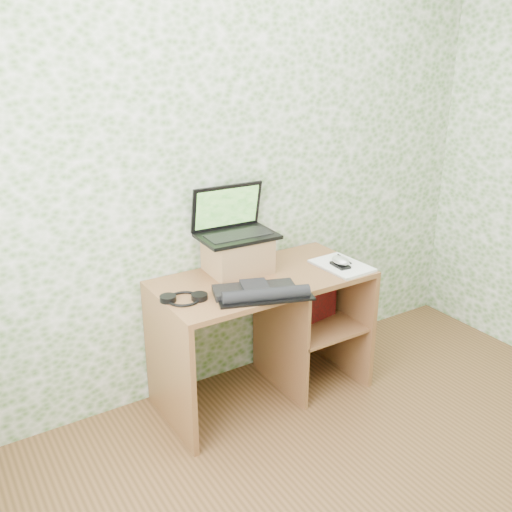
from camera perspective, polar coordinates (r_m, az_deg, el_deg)
wall_back at (r=3.23m, az=-2.28°, el=8.76°), size 3.50×0.00×3.50m
desk at (r=3.32m, az=1.53°, el=-5.91°), size 1.20×0.60×0.75m
riser at (r=3.19m, az=-1.85°, el=0.14°), size 0.34×0.29×0.20m
laptop at (r=3.17m, az=-2.30°, el=3.18°), size 0.43×0.31×0.28m
keyboard at (r=2.91m, az=0.38°, el=-3.63°), size 0.49×0.39×0.07m
headphones at (r=2.89m, az=-7.23°, el=-4.21°), size 0.23×0.23×0.03m
notepad at (r=3.31m, az=8.57°, el=-0.96°), size 0.25×0.34×0.02m
mouse at (r=3.28m, az=8.43°, el=-0.67°), size 0.09×0.13×0.04m
pen at (r=3.39m, az=8.83°, el=-0.28°), size 0.04×0.16×0.01m
red_box at (r=3.45m, az=6.23°, el=-4.00°), size 0.25×0.11×0.29m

